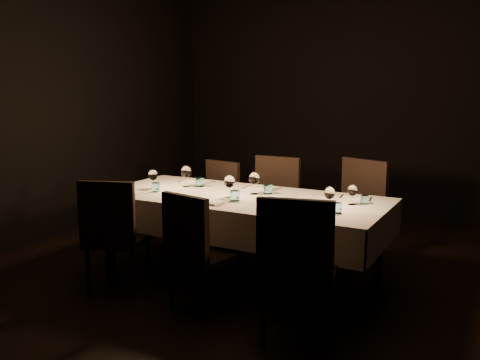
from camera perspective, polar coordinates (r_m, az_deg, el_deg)
The scene contains 14 objects.
room at distance 4.32m, azimuth -0.00°, elevation 7.85°, with size 5.01×6.01×3.01m.
dining_table at distance 4.42m, azimuth -0.00°, elevation -2.72°, with size 2.52×1.12×0.76m.
chair_near_left at distance 4.30m, azimuth -14.01°, elevation -5.56°, with size 0.59×0.59×0.96m.
place_setting_near_left at distance 4.68m, azimuth -10.41°, elevation -0.35°, with size 0.33×0.41×0.18m.
chair_near_center at distance 3.83m, azimuth -4.96°, elevation -7.49°, with size 0.52×0.52×0.92m.
place_setting_near_center at distance 4.22m, azimuth -1.78°, elevation -1.24°, with size 0.35×0.42×0.20m.
chair_near_right at distance 3.35m, azimuth 6.44°, elevation -9.37°, with size 0.59×0.59×1.01m.
place_setting_near_right at distance 3.86m, azimuth 9.61°, elevation -2.56°, with size 0.33×0.40×0.18m.
chair_far_left at distance 5.41m, azimuth -2.71°, elevation -2.30°, with size 0.51×0.51×0.92m.
place_setting_far_left at distance 4.90m, azimuth -5.35°, elevation 0.31°, with size 0.36×0.42×0.20m.
chair_far_center at distance 5.11m, azimuth 3.59°, elevation -2.57°, with size 0.49×0.49×1.01m.
place_setting_far_center at distance 4.54m, azimuth 2.22°, elevation -0.44°, with size 0.35×0.42×0.20m.
chair_far_right at distance 4.84m, azimuth 12.79°, elevation -3.37°, with size 0.64×0.64×1.03m.
place_setting_far_right at distance 4.23m, azimuth 12.91°, elevation -1.64°, with size 0.30×0.39×0.16m.
Camera 1 is at (2.08, -3.78, 1.66)m, focal length 38.00 mm.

